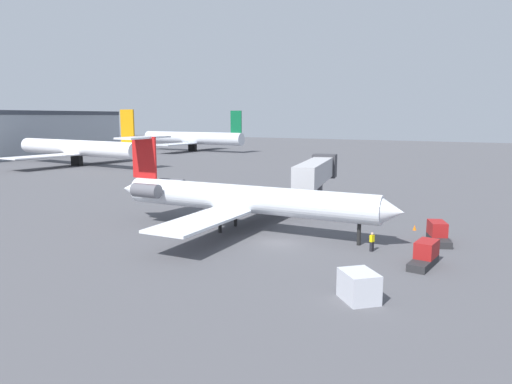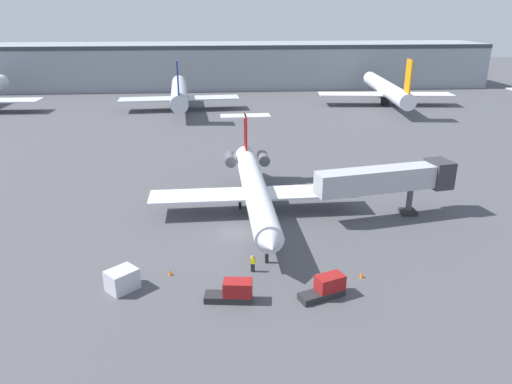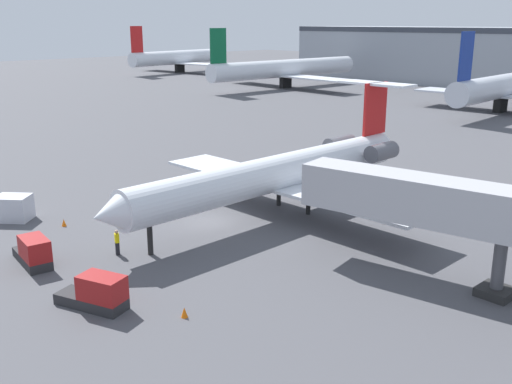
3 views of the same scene
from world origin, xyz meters
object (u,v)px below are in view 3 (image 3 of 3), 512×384
at_px(jet_bridge, 458,207).
at_px(parked_airliner_west_end, 179,58).
at_px(parked_airliner_centre, 502,87).
at_px(cargo_container_uld, 13,208).
at_px(traffic_cone_near, 184,312).
at_px(baggage_tug_lead, 34,253).
at_px(regional_jet, 284,171).
at_px(traffic_cone_mid, 64,223).
at_px(ground_crew_marshaller, 117,242).
at_px(baggage_tug_trailing, 97,294).
at_px(parked_airliner_west_mid, 285,69).

xyz_separation_m(jet_bridge, parked_airliner_west_end, (-130.89, 75.84, -0.39)).
bearing_deg(parked_airliner_west_end, parked_airliner_centre, -4.78).
relative_size(cargo_container_uld, traffic_cone_near, 5.76).
height_order(baggage_tug_lead, traffic_cone_near, baggage_tug_lead).
height_order(regional_jet, traffic_cone_mid, regional_jet).
height_order(ground_crew_marshaller, parked_airliner_west_end, parked_airliner_west_end).
distance_m(jet_bridge, cargo_container_uld, 32.06).
distance_m(traffic_cone_mid, parked_airliner_west_end, 137.58).
bearing_deg(ground_crew_marshaller, regional_jet, 85.16).
bearing_deg(baggage_tug_trailing, parked_airliner_west_mid, 129.06).
xyz_separation_m(regional_jet, baggage_tug_trailing, (4.72, -18.83, -2.57)).
xyz_separation_m(jet_bridge, baggage_tug_trailing, (-11.24, -16.26, -3.84)).
bearing_deg(parked_airliner_centre, baggage_tug_trailing, -77.97).
distance_m(ground_crew_marshaller, traffic_cone_near, 10.05).
relative_size(baggage_tug_trailing, traffic_cone_mid, 7.70).
distance_m(regional_jet, cargo_container_uld, 20.87).
distance_m(traffic_cone_mid, parked_airliner_centre, 79.18).
relative_size(parked_airliner_west_mid, parked_airliner_centre, 1.23).
xyz_separation_m(regional_jet, ground_crew_marshaller, (-1.20, -14.19, -2.56)).
bearing_deg(baggage_tug_trailing, parked_airliner_centre, 102.03).
height_order(regional_jet, parked_airliner_west_end, parked_airliner_west_end).
distance_m(regional_jet, jet_bridge, 16.22).
bearing_deg(ground_crew_marshaller, parked_airliner_west_end, 142.44).
bearing_deg(traffic_cone_near, regional_jet, 118.22).
relative_size(traffic_cone_mid, parked_airliner_west_end, 0.02).
height_order(traffic_cone_mid, parked_airliner_west_end, parked_airliner_west_end).
bearing_deg(parked_airliner_west_end, jet_bridge, -30.09).
bearing_deg(traffic_cone_mid, parked_airliner_west_mid, 124.58).
bearing_deg(jet_bridge, traffic_cone_mid, -154.84).
distance_m(ground_crew_marshaller, baggage_tug_lead, 5.08).
distance_m(baggage_tug_trailing, cargo_container_uld, 17.67).
bearing_deg(parked_airliner_west_mid, ground_crew_marshaller, -51.88).
height_order(baggage_tug_trailing, parked_airliner_west_mid, parked_airliner_west_mid).
xyz_separation_m(baggage_tug_trailing, parked_airliner_west_end, (-119.65, 92.10, 3.45)).
relative_size(jet_bridge, parked_airliner_centre, 0.49).
relative_size(traffic_cone_mid, parked_airliner_centre, 0.02).
distance_m(cargo_container_uld, traffic_cone_near, 21.42).
bearing_deg(baggage_tug_lead, ground_crew_marshaller, 67.38).
distance_m(regional_jet, traffic_cone_near, 18.54).
height_order(parked_airliner_west_mid, parked_airliner_centre, parked_airliner_west_mid).
bearing_deg(jet_bridge, parked_airliner_west_mid, 139.45).
bearing_deg(parked_airliner_west_end, baggage_tug_trailing, -37.59).
relative_size(traffic_cone_near, parked_airliner_west_end, 0.02).
xyz_separation_m(cargo_container_uld, traffic_cone_mid, (3.94, 2.11, -0.68)).
xyz_separation_m(regional_jet, traffic_cone_near, (8.64, -16.10, -3.14)).
bearing_deg(baggage_tug_trailing, traffic_cone_mid, 161.17).
xyz_separation_m(baggage_tug_trailing, cargo_container_uld, (-17.49, 2.51, 0.11)).
height_order(baggage_tug_trailing, traffic_cone_mid, baggage_tug_trailing).
bearing_deg(ground_crew_marshaller, traffic_cone_mid, -179.79).
xyz_separation_m(baggage_tug_lead, parked_airliner_west_end, (-111.78, 92.14, 3.45)).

